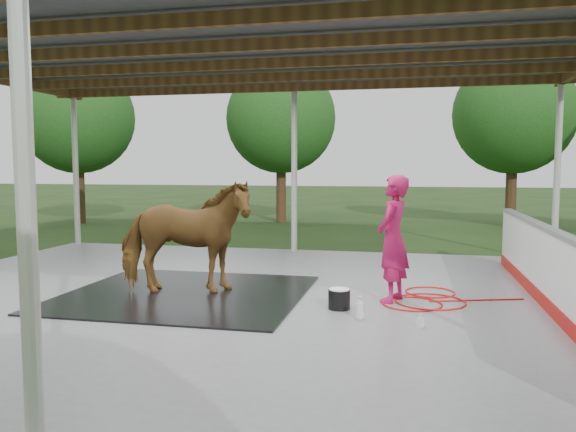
% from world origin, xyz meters
% --- Properties ---
extents(ground, '(100.00, 100.00, 0.00)m').
position_xyz_m(ground, '(0.00, 0.00, 0.00)').
color(ground, '#1E3814').
extents(concrete_slab, '(12.00, 10.00, 0.05)m').
position_xyz_m(concrete_slab, '(0.00, 0.00, 0.03)').
color(concrete_slab, slate).
rests_on(concrete_slab, ground).
extents(pavilion_structure, '(12.60, 10.60, 4.05)m').
position_xyz_m(pavilion_structure, '(0.00, -0.00, 3.97)').
color(pavilion_structure, beige).
rests_on(pavilion_structure, ground).
extents(dasher_board, '(0.16, 8.00, 1.15)m').
position_xyz_m(dasher_board, '(4.60, 0.00, 0.59)').
color(dasher_board, '#AA140E').
rests_on(dasher_board, concrete_slab).
extents(tree_belt, '(28.00, 28.00, 5.80)m').
position_xyz_m(tree_belt, '(0.30, 0.90, 3.79)').
color(tree_belt, '#382314').
rests_on(tree_belt, ground).
extents(rubber_mat, '(3.68, 3.45, 0.03)m').
position_xyz_m(rubber_mat, '(-0.77, -0.02, 0.06)').
color(rubber_mat, black).
rests_on(rubber_mat, concrete_slab).
extents(horse, '(2.26, 1.41, 1.77)m').
position_xyz_m(horse, '(-0.77, -0.02, 0.96)').
color(horse, brown).
rests_on(horse, rubber_mat).
extents(handler, '(0.63, 0.79, 1.88)m').
position_xyz_m(handler, '(2.42, 0.22, 0.99)').
color(handler, '#B7134E').
rests_on(handler, concrete_slab).
extents(wash_bucket, '(0.31, 0.31, 0.29)m').
position_xyz_m(wash_bucket, '(1.70, -0.41, 0.20)').
color(wash_bucket, black).
rests_on(wash_bucket, concrete_slab).
extents(soap_bottle_a, '(0.16, 0.16, 0.31)m').
position_xyz_m(soap_bottle_a, '(2.04, -0.90, 0.21)').
color(soap_bottle_a, silver).
rests_on(soap_bottle_a, concrete_slab).
extents(soap_bottle_b, '(0.11, 0.11, 0.18)m').
position_xyz_m(soap_bottle_b, '(2.81, -1.11, 0.14)').
color(soap_bottle_b, '#338CD8').
rests_on(soap_bottle_b, concrete_slab).
extents(hose_coil, '(2.09, 1.67, 0.02)m').
position_xyz_m(hose_coil, '(2.91, 0.37, 0.06)').
color(hose_coil, red).
rests_on(hose_coil, concrete_slab).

